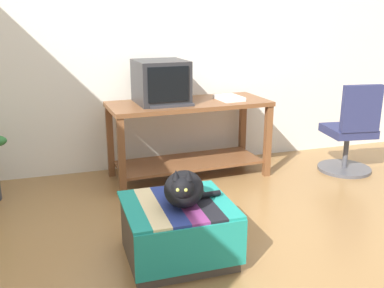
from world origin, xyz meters
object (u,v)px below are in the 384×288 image
at_px(desk, 189,126).
at_px(cat, 184,189).
at_px(office_chair, 351,135).
at_px(tv_monitor, 161,82).
at_px(book, 229,98).
at_px(ottoman_with_blanket, 178,231).
at_px(keyboard, 171,105).

relative_size(desk, cat, 3.51).
bearing_deg(cat, office_chair, 48.14).
relative_size(tv_monitor, cat, 1.15).
bearing_deg(book, desk, 170.59).
bearing_deg(tv_monitor, cat, -101.73).
relative_size(desk, ottoman_with_blanket, 2.28).
height_order(cat, office_chair, office_chair).
distance_m(ottoman_with_blanket, office_chair, 2.29).
relative_size(keyboard, ottoman_with_blanket, 0.60).
distance_m(tv_monitor, office_chair, 1.91).
bearing_deg(desk, cat, -111.53).
relative_size(ottoman_with_blanket, cat, 1.54).
bearing_deg(keyboard, tv_monitor, 101.37).
distance_m(book, ottoman_with_blanket, 1.74).
xyz_separation_m(desk, book, (0.39, -0.02, 0.25)).
xyz_separation_m(book, office_chair, (1.14, -0.36, -0.36)).
bearing_deg(ottoman_with_blanket, office_chair, 26.79).
bearing_deg(keyboard, cat, -104.02).
xyz_separation_m(tv_monitor, ottoman_with_blanket, (-0.25, -1.43, -0.73)).
bearing_deg(desk, tv_monitor, 170.53).
bearing_deg(cat, tv_monitor, 101.59).
distance_m(keyboard, book, 0.62).
distance_m(cat, office_chair, 2.28).
relative_size(book, cat, 0.66).
height_order(keyboard, office_chair, office_chair).
relative_size(desk, book, 5.29).
distance_m(keyboard, office_chair, 1.80).
bearing_deg(ottoman_with_blanket, cat, -57.06).
bearing_deg(office_chair, cat, 35.52).
xyz_separation_m(tv_monitor, cat, (-0.22, -1.48, -0.43)).
xyz_separation_m(keyboard, ottoman_with_blanket, (-0.29, -1.26, -0.55)).
relative_size(keyboard, office_chair, 0.45).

